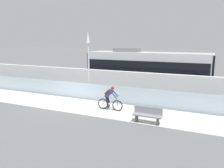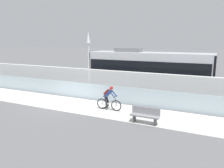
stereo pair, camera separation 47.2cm
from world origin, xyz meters
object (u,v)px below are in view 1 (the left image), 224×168
Objects in this scene: cyclist_on_bike at (110,98)px; lamp_post_antenna at (88,56)px; tram at (147,70)px; bench at (147,115)px.

lamp_post_antenna is (-2.81, 2.15, 2.49)m from cyclist_on_bike.
bench is (2.30, -8.14, -1.41)m from tram.
lamp_post_antenna is at bearing -125.76° from tram.
bench is at bearing -74.22° from tram.
cyclist_on_bike is 4.33m from lamp_post_antenna.
lamp_post_antenna is 7.21m from bench.
cyclist_on_bike is at bearing -37.49° from lamp_post_antenna.
bench is at bearing -31.15° from lamp_post_antenna.
lamp_post_antenna is at bearing 142.51° from cyclist_on_bike.
tram is 5.96m from lamp_post_antenna.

